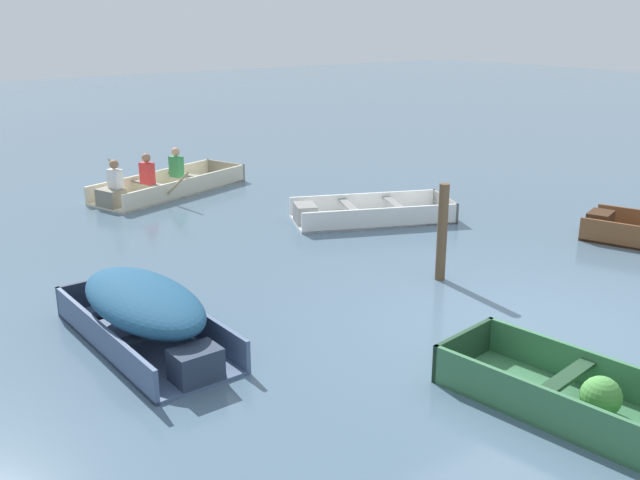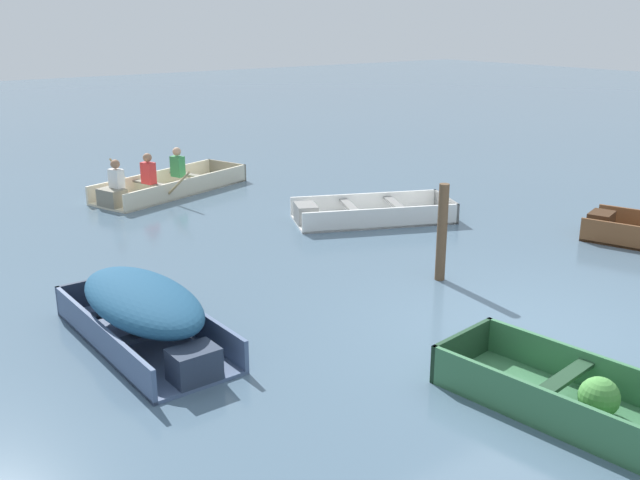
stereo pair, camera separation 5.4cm
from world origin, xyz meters
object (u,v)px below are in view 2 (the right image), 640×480
at_px(dinghy_green_foreground, 630,419).
at_px(mooring_post, 442,233).
at_px(skiff_white_near_moored, 365,214).
at_px(skiff_slate_blue_far_moored, 144,308).
at_px(rowboat_cream_with_crew, 163,185).

distance_m(dinghy_green_foreground, mooring_post, 4.12).
height_order(skiff_white_near_moored, skiff_slate_blue_far_moored, skiff_slate_blue_far_moored).
height_order(rowboat_cream_with_crew, mooring_post, mooring_post).
distance_m(skiff_slate_blue_far_moored, rowboat_cream_with_crew, 7.25).
height_order(dinghy_green_foreground, mooring_post, mooring_post).
bearing_deg(mooring_post, rowboat_cream_with_crew, 98.12).
distance_m(skiff_white_near_moored, skiff_slate_blue_far_moored, 5.86).
bearing_deg(rowboat_cream_with_crew, skiff_white_near_moored, -62.53).
relative_size(dinghy_green_foreground, skiff_slate_blue_far_moored, 1.23).
xyz_separation_m(dinghy_green_foreground, mooring_post, (1.50, 3.81, 0.54)).
bearing_deg(mooring_post, dinghy_green_foreground, -111.45).
bearing_deg(skiff_slate_blue_far_moored, skiff_white_near_moored, 24.54).
bearing_deg(skiff_slate_blue_far_moored, rowboat_cream_with_crew, 63.82).
bearing_deg(dinghy_green_foreground, rowboat_cream_with_crew, 87.42).
relative_size(skiff_white_near_moored, skiff_slate_blue_far_moored, 1.11).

